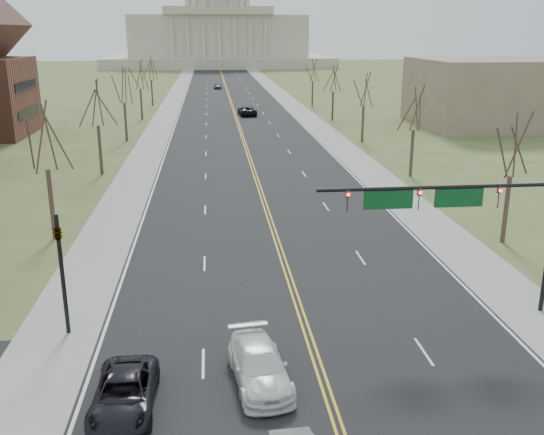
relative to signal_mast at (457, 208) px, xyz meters
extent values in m
cube|color=black|center=(-7.45, 96.50, -5.76)|extent=(20.00, 380.00, 0.01)
cube|color=black|center=(-7.45, -7.50, -5.76)|extent=(120.00, 14.00, 0.01)
cube|color=gray|center=(-19.45, 96.50, -5.75)|extent=(4.00, 380.00, 0.03)
cube|color=gray|center=(4.55, 96.50, -5.75)|extent=(4.00, 380.00, 0.03)
cube|color=gold|center=(-7.45, 96.50, -5.75)|extent=(0.42, 380.00, 0.01)
cube|color=silver|center=(-17.25, 96.50, -5.75)|extent=(0.15, 380.00, 0.01)
cube|color=silver|center=(2.35, 96.50, -5.75)|extent=(0.15, 380.00, 0.01)
cube|color=#B3A995|center=(-7.45, 236.50, -3.76)|extent=(90.00, 60.00, 4.00)
cube|color=#B3A995|center=(-7.45, 236.50, 6.24)|extent=(70.00, 40.00, 16.00)
cube|color=#B3A995|center=(-7.45, 216.00, 15.74)|extent=(42.00, 3.00, 3.00)
cylinder|color=#B3A995|center=(-7.45, 236.50, 20.24)|extent=(24.00, 24.00, 12.00)
cylinder|color=black|center=(-0.95, 0.00, 1.04)|extent=(12.00, 0.18, 0.18)
imported|color=black|center=(2.05, 0.00, 0.49)|extent=(0.35, 0.40, 1.10)
sphere|color=#FF0C0C|center=(2.05, -0.15, 0.84)|extent=(0.18, 0.18, 0.18)
imported|color=black|center=(-1.95, 0.00, 0.49)|extent=(0.35, 0.40, 1.10)
sphere|color=#FF0C0C|center=(-1.95, -0.15, 0.84)|extent=(0.18, 0.18, 0.18)
imported|color=black|center=(-5.45, 0.00, 0.49)|extent=(0.35, 0.40, 1.10)
sphere|color=#FF0C0C|center=(-5.45, -0.15, 0.84)|extent=(0.18, 0.18, 0.18)
cube|color=#0C4C1E|center=(0.05, 0.00, 0.49)|extent=(2.40, 0.12, 0.90)
cube|color=#0C4C1E|center=(-3.45, 0.00, 0.49)|extent=(2.40, 0.12, 0.90)
cylinder|color=black|center=(-18.95, 0.00, -2.76)|extent=(0.20, 0.20, 6.00)
imported|color=black|center=(-18.95, 0.00, -0.56)|extent=(0.32, 0.36, 0.99)
cylinder|color=#3D2C24|center=(8.05, 10.50, -3.42)|extent=(0.32, 0.32, 4.68)
cylinder|color=#3D2C24|center=(-22.95, 14.50, -3.29)|extent=(0.32, 0.32, 4.95)
cylinder|color=#3D2C24|center=(8.05, 30.50, -3.42)|extent=(0.32, 0.32, 4.68)
cylinder|color=#3D2C24|center=(-22.95, 34.50, -3.29)|extent=(0.32, 0.32, 4.95)
cylinder|color=#3D2C24|center=(8.05, 50.50, -3.42)|extent=(0.32, 0.32, 4.68)
cylinder|color=#3D2C24|center=(-22.95, 54.50, -3.29)|extent=(0.32, 0.32, 4.95)
cylinder|color=#3D2C24|center=(8.05, 70.50, -3.42)|extent=(0.32, 0.32, 4.68)
cylinder|color=#3D2C24|center=(-22.95, 74.50, -3.29)|extent=(0.32, 0.32, 4.95)
cylinder|color=#3D2C24|center=(8.05, 90.50, -3.42)|extent=(0.32, 0.32, 4.68)
cylinder|color=#3D2C24|center=(-22.95, 94.50, -3.29)|extent=(0.32, 0.32, 4.95)
cube|color=black|center=(-36.90, 60.50, -2.61)|extent=(0.10, 9.80, 1.20)
cube|color=black|center=(-36.90, 60.50, 1.06)|extent=(0.10, 9.80, 1.20)
cube|color=#746452|center=(32.55, 62.50, -0.76)|extent=(25.00, 20.00, 10.00)
imported|color=black|center=(-15.41, -6.61, -5.05)|extent=(2.37, 5.06, 1.40)
imported|color=silver|center=(-10.11, -5.23, -4.99)|extent=(2.75, 5.46, 1.52)
imported|color=black|center=(-5.42, 78.08, -4.92)|extent=(3.23, 6.15, 1.65)
imported|color=#515259|center=(-9.69, 129.13, -4.98)|extent=(1.96, 4.57, 1.54)
camera|label=1|loc=(-11.82, -27.20, 8.22)|focal=40.00mm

